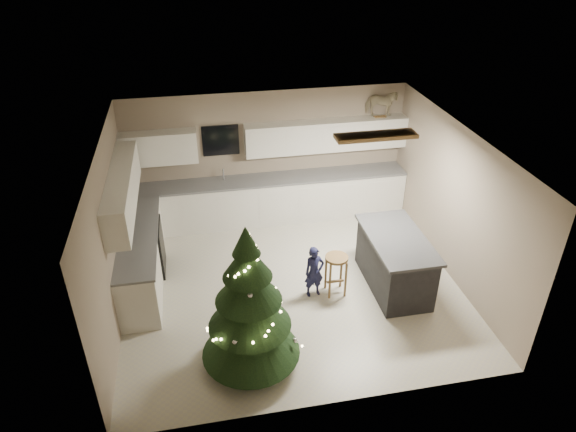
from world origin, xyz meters
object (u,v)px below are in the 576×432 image
object	(u,v)px
toddler	(314,272)
christmas_tree	(249,312)
bar_stool	(336,266)
rocking_horse	(381,103)
island	(395,261)

from	to	relation	value
toddler	christmas_tree	bearing A→B (deg)	-141.14
christmas_tree	toddler	distance (m)	1.82
bar_stool	rocking_horse	xyz separation A→B (m)	(1.56, 2.65, 1.74)
bar_stool	christmas_tree	world-z (taller)	christmas_tree
island	christmas_tree	xyz separation A→B (m)	(-2.56, -1.28, 0.44)
island	bar_stool	size ratio (longest dim) A/B	2.39
christmas_tree	rocking_horse	size ratio (longest dim) A/B	3.35
island	rocking_horse	world-z (taller)	rocking_horse
bar_stool	toddler	world-z (taller)	toddler
christmas_tree	island	bearing A→B (deg)	26.45
bar_stool	christmas_tree	xyz separation A→B (m)	(-1.56, -1.27, 0.39)
toddler	rocking_horse	xyz separation A→B (m)	(1.91, 2.64, 1.83)
bar_stool	christmas_tree	bearing A→B (deg)	-140.87
toddler	bar_stool	bearing A→B (deg)	-10.89
toddler	rocking_horse	size ratio (longest dim) A/B	1.35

